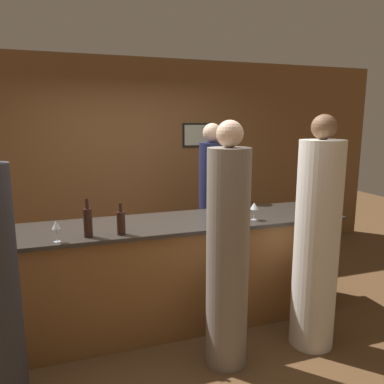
% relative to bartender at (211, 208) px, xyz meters
% --- Properties ---
extents(ground_plane, '(14.00, 14.00, 0.00)m').
position_rel_bartender_xyz_m(ground_plane, '(-0.82, -0.83, -0.92)').
color(ground_plane, brown).
extents(back_wall, '(8.00, 0.08, 2.80)m').
position_rel_bartender_xyz_m(back_wall, '(-0.82, 1.10, 0.49)').
color(back_wall, brown).
rests_on(back_wall, ground_plane).
extents(bar_counter, '(3.55, 0.77, 1.02)m').
position_rel_bartender_xyz_m(bar_counter, '(-0.82, -0.83, -0.40)').
color(bar_counter, brown).
rests_on(bar_counter, ground_plane).
extents(bartender, '(0.31, 0.31, 1.93)m').
position_rel_bartender_xyz_m(bartender, '(0.00, 0.00, 0.00)').
color(bartender, '#1E234C').
rests_on(bartender, ground_plane).
extents(guest_0, '(0.34, 0.34, 1.96)m').
position_rel_bartender_xyz_m(guest_0, '(-0.48, -1.57, 0.00)').
color(guest_0, gray).
rests_on(guest_0, ground_plane).
extents(guest_1, '(0.38, 0.38, 2.01)m').
position_rel_bartender_xyz_m(guest_1, '(0.34, -1.57, 0.02)').
color(guest_1, silver).
rests_on(guest_1, ground_plane).
extents(wine_bottle_0, '(0.07, 0.07, 0.27)m').
position_rel_bartender_xyz_m(wine_bottle_0, '(-1.24, -1.09, 0.21)').
color(wine_bottle_0, black).
rests_on(wine_bottle_0, bar_counter).
extents(wine_bottle_1, '(0.07, 0.07, 0.32)m').
position_rel_bartender_xyz_m(wine_bottle_1, '(-1.50, -1.07, 0.23)').
color(wine_bottle_1, black).
rests_on(wine_bottle_1, bar_counter).
extents(wine_glass_0, '(0.07, 0.07, 0.17)m').
position_rel_bartender_xyz_m(wine_glass_0, '(-1.74, -1.13, 0.24)').
color(wine_glass_0, silver).
rests_on(wine_glass_0, bar_counter).
extents(wine_glass_1, '(0.08, 0.08, 0.17)m').
position_rel_bartender_xyz_m(wine_glass_1, '(0.03, -1.02, 0.24)').
color(wine_glass_1, silver).
rests_on(wine_glass_1, bar_counter).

